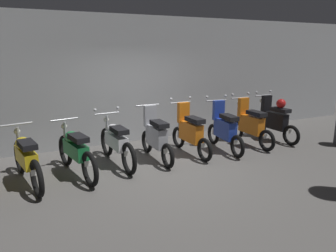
# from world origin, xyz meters

# --- Properties ---
(ground_plane) EXTENTS (80.00, 80.00, 0.00)m
(ground_plane) POSITION_xyz_m (0.00, 0.00, 0.00)
(ground_plane) COLOR #565451
(back_wall) EXTENTS (16.00, 0.30, 3.24)m
(back_wall) POSITION_xyz_m (0.00, 2.30, 1.62)
(back_wall) COLOR #9EA0A3
(back_wall) RESTS_ON ground
(motorbike_slot_1) EXTENTS (0.60, 1.93, 1.03)m
(motorbike_slot_1) POSITION_xyz_m (-2.63, 0.38, 0.49)
(motorbike_slot_1) COLOR black
(motorbike_slot_1) RESTS_ON ground
(motorbike_slot_2) EXTENTS (0.61, 1.93, 1.03)m
(motorbike_slot_2) POSITION_xyz_m (-1.75, 0.43, 0.49)
(motorbike_slot_2) COLOR black
(motorbike_slot_2) RESTS_ON ground
(motorbike_slot_3) EXTENTS (0.59, 1.95, 1.15)m
(motorbike_slot_3) POSITION_xyz_m (-0.88, 0.66, 0.49)
(motorbike_slot_3) COLOR black
(motorbike_slot_3) RESTS_ON ground
(motorbike_slot_4) EXTENTS (0.56, 1.68, 1.18)m
(motorbike_slot_4) POSITION_xyz_m (0.00, 0.57, 0.52)
(motorbike_slot_4) COLOR black
(motorbike_slot_4) RESTS_ON ground
(motorbike_slot_5) EXTENTS (0.59, 1.68, 1.29)m
(motorbike_slot_5) POSITION_xyz_m (0.87, 0.58, 0.53)
(motorbike_slot_5) COLOR black
(motorbike_slot_5) RESTS_ON ground
(motorbike_slot_6) EXTENTS (0.59, 1.68, 1.29)m
(motorbike_slot_6) POSITION_xyz_m (1.75, 0.47, 0.53)
(motorbike_slot_6) COLOR black
(motorbike_slot_6) RESTS_ON ground
(motorbike_slot_7) EXTENTS (0.59, 1.68, 1.29)m
(motorbike_slot_7) POSITION_xyz_m (2.62, 0.56, 0.53)
(motorbike_slot_7) COLOR black
(motorbike_slot_7) RESTS_ON ground
(motorbike_slot_8) EXTENTS (0.59, 1.68, 1.29)m
(motorbike_slot_8) POSITION_xyz_m (3.50, 0.63, 0.57)
(motorbike_slot_8) COLOR black
(motorbike_slot_8) RESTS_ON ground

